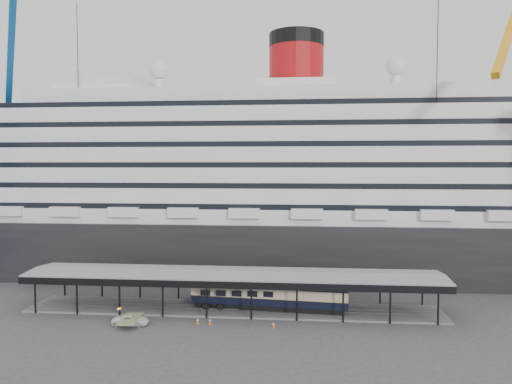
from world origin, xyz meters
TOP-DOWN VIEW (x-y plane):
  - ground at (0.00, 0.00)m, footprint 200.00×200.00m
  - cruise_ship at (0.05, 32.00)m, footprint 130.00×30.00m
  - platform_canopy at (0.00, 5.00)m, footprint 56.00×9.18m
  - port_truck at (-11.68, -2.72)m, footprint 4.55×2.32m
  - pullman_carriage at (4.85, 5.00)m, footprint 21.29×4.79m
  - traffic_cone_left at (-2.01, -1.48)m, footprint 0.42×0.42m
  - traffic_cone_mid at (-3.56, -1.45)m, footprint 0.40×0.40m
  - traffic_cone_right at (5.90, -2.15)m, footprint 0.44×0.44m

SIDE VIEW (x-z plane):
  - ground at x=0.00m, z-range 0.00..0.00m
  - traffic_cone_right at x=5.90m, z-range 0.00..0.76m
  - traffic_cone_left at x=-2.01m, z-range 0.00..0.77m
  - traffic_cone_mid at x=-3.56m, z-range 0.00..0.77m
  - port_truck at x=-11.68m, z-range 0.00..1.23m
  - platform_canopy at x=0.00m, z-range -0.29..5.01m
  - pullman_carriage at x=4.85m, z-range -7.84..12.90m
  - cruise_ship at x=0.05m, z-range -3.60..40.30m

